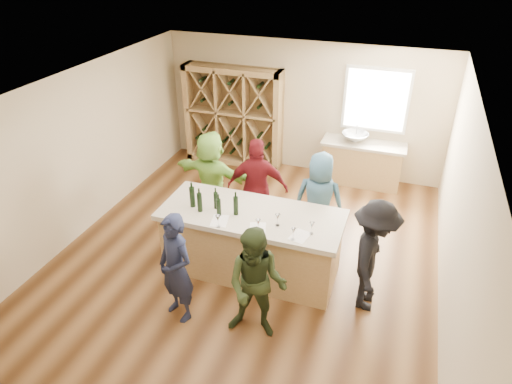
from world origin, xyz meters
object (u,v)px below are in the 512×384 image
(wine_bottle_b, at_px, (200,202))
(person_near_right, at_px, (257,285))
(wine_bottle_c, at_px, (216,200))
(sink, at_px, (355,137))
(person_server, at_px, (373,257))
(wine_bottle_d, at_px, (219,207))
(person_near_left, at_px, (176,269))
(tasting_counter_base, at_px, (252,244))
(wine_bottle_e, at_px, (236,206))
(person_far_left, at_px, (212,177))
(wine_bottle_a, at_px, (192,197))
(person_far_mid, at_px, (258,188))
(person_far_right, at_px, (319,200))
(wine_rack, at_px, (233,117))

(wine_bottle_b, xyz_separation_m, person_near_right, (1.22, -0.97, -0.42))
(wine_bottle_b, xyz_separation_m, wine_bottle_c, (0.19, 0.15, -0.02))
(sink, relative_size, person_server, 0.32)
(wine_bottle_d, xyz_separation_m, person_near_right, (0.91, -0.96, -0.40))
(person_near_left, height_order, person_near_right, person_near_right)
(tasting_counter_base, height_order, person_near_left, person_near_left)
(wine_bottle_e, relative_size, person_far_left, 0.17)
(person_near_right, bearing_deg, wine_bottle_a, 137.37)
(wine_bottle_a, bearing_deg, person_far_mid, 61.66)
(wine_bottle_d, xyz_separation_m, person_far_left, (-0.75, 1.40, -0.35))
(person_near_right, relative_size, person_far_right, 0.97)
(sink, xyz_separation_m, wine_bottle_a, (-1.90, -3.60, 0.23))
(person_far_mid, relative_size, person_far_right, 1.06)
(sink, distance_m, person_far_mid, 2.75)
(sink, distance_m, wine_bottle_a, 4.08)
(wine_bottle_c, bearing_deg, wine_rack, 107.78)
(wine_bottle_a, relative_size, wine_bottle_d, 1.19)
(wine_bottle_d, bearing_deg, wine_bottle_a, 167.94)
(tasting_counter_base, height_order, wine_bottle_d, wine_bottle_d)
(wine_bottle_a, distance_m, person_far_left, 1.39)
(tasting_counter_base, xyz_separation_m, person_far_right, (0.79, 1.07, 0.34))
(person_far_mid, distance_m, person_far_left, 0.92)
(person_near_left, bearing_deg, person_near_right, 25.99)
(tasting_counter_base, bearing_deg, person_near_left, -117.00)
(wine_bottle_c, distance_m, person_far_left, 1.43)
(wine_bottle_d, distance_m, person_server, 2.26)
(tasting_counter_base, bearing_deg, person_far_right, 53.52)
(wine_bottle_b, xyz_separation_m, person_far_left, (-0.44, 1.39, -0.37))
(wine_bottle_d, height_order, person_far_right, person_far_right)
(wine_bottle_d, relative_size, person_server, 0.16)
(person_near_left, xyz_separation_m, person_far_mid, (0.36, 2.27, 0.08))
(person_far_mid, bearing_deg, wine_bottle_d, 71.71)
(person_near_right, relative_size, person_far_left, 0.94)
(wine_bottle_b, height_order, person_server, person_server)
(person_near_right, xyz_separation_m, person_far_left, (-1.67, 2.36, 0.05))
(wine_rack, relative_size, person_far_mid, 1.24)
(wine_bottle_b, xyz_separation_m, wine_bottle_e, (0.53, 0.09, -0.00))
(wine_bottle_a, height_order, person_far_right, person_far_right)
(wine_bottle_c, xyz_separation_m, wine_bottle_e, (0.34, -0.06, 0.01))
(tasting_counter_base, height_order, person_server, person_server)
(wine_rack, bearing_deg, sink, -1.49)
(wine_bottle_a, bearing_deg, wine_bottle_c, 10.67)
(wine_bottle_d, relative_size, person_far_left, 0.16)
(wine_bottle_c, distance_m, wine_bottle_e, 0.35)
(wine_bottle_b, bearing_deg, wine_rack, 104.39)
(wine_rack, xyz_separation_m, wine_bottle_d, (1.27, -3.77, 0.12))
(person_near_right, height_order, person_far_right, person_far_right)
(wine_bottle_e, distance_m, person_near_left, 1.26)
(wine_bottle_b, bearing_deg, wine_bottle_e, 9.68)
(tasting_counter_base, bearing_deg, person_far_left, 134.79)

